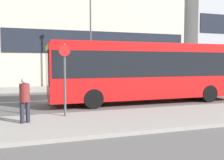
{
  "coord_description": "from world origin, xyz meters",
  "views": [
    {
      "loc": [
        -2.49,
        -14.89,
        2.21
      ],
      "look_at": [
        1.72,
        -1.83,
        1.27
      ],
      "focal_mm": 40.0,
      "sensor_mm": 36.0,
      "label": 1
    }
  ],
  "objects_px": {
    "city_bus": "(146,69)",
    "pedestrian_near_stop": "(25,98)",
    "bus_stop_sign": "(65,74)",
    "street_lamp": "(91,31)",
    "parked_car_0": "(200,80)"
  },
  "relations": [
    {
      "from": "city_bus",
      "to": "street_lamp",
      "type": "relative_size",
      "value": 1.38
    },
    {
      "from": "parked_car_0",
      "to": "bus_stop_sign",
      "type": "height_order",
      "value": "bus_stop_sign"
    },
    {
      "from": "city_bus",
      "to": "bus_stop_sign",
      "type": "bearing_deg",
      "value": -150.96
    },
    {
      "from": "bus_stop_sign",
      "to": "street_lamp",
      "type": "height_order",
      "value": "street_lamp"
    },
    {
      "from": "pedestrian_near_stop",
      "to": "bus_stop_sign",
      "type": "distance_m",
      "value": 1.79
    },
    {
      "from": "street_lamp",
      "to": "bus_stop_sign",
      "type": "bearing_deg",
      "value": -108.19
    },
    {
      "from": "pedestrian_near_stop",
      "to": "bus_stop_sign",
      "type": "bearing_deg",
      "value": 3.6
    },
    {
      "from": "parked_car_0",
      "to": "street_lamp",
      "type": "relative_size",
      "value": 0.58
    },
    {
      "from": "pedestrian_near_stop",
      "to": "bus_stop_sign",
      "type": "xyz_separation_m",
      "value": [
        1.47,
        0.7,
        0.76
      ]
    },
    {
      "from": "city_bus",
      "to": "parked_car_0",
      "type": "bearing_deg",
      "value": 33.3
    },
    {
      "from": "bus_stop_sign",
      "to": "street_lamp",
      "type": "xyz_separation_m",
      "value": [
        3.5,
        10.64,
        3.07
      ]
    },
    {
      "from": "city_bus",
      "to": "pedestrian_near_stop",
      "type": "xyz_separation_m",
      "value": [
        -6.4,
        -3.7,
        -0.86
      ]
    },
    {
      "from": "street_lamp",
      "to": "city_bus",
      "type": "bearing_deg",
      "value": -79.4
    },
    {
      "from": "city_bus",
      "to": "bus_stop_sign",
      "type": "height_order",
      "value": "city_bus"
    },
    {
      "from": "parked_car_0",
      "to": "bus_stop_sign",
      "type": "bearing_deg",
      "value": -145.97
    }
  ]
}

